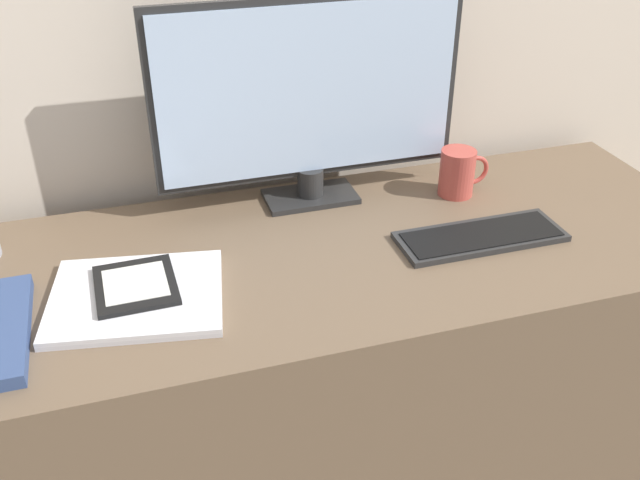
{
  "coord_description": "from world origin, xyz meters",
  "views": [
    {
      "loc": [
        -0.38,
        -0.9,
        1.45
      ],
      "look_at": [
        -0.06,
        0.15,
        0.78
      ],
      "focal_mm": 40.0,
      "sensor_mm": 36.0,
      "label": 1
    }
  ],
  "objects_px": {
    "keyboard": "(481,236)",
    "ereader": "(136,285)",
    "monitor": "(307,99)",
    "laptop": "(137,296)",
    "coffee_mug": "(458,172)"
  },
  "relations": [
    {
      "from": "monitor",
      "to": "keyboard",
      "type": "relative_size",
      "value": 1.93
    },
    {
      "from": "keyboard",
      "to": "monitor",
      "type": "bearing_deg",
      "value": 136.3
    },
    {
      "from": "keyboard",
      "to": "ereader",
      "type": "height_order",
      "value": "ereader"
    },
    {
      "from": "keyboard",
      "to": "laptop",
      "type": "distance_m",
      "value": 0.66
    },
    {
      "from": "keyboard",
      "to": "laptop",
      "type": "bearing_deg",
      "value": -179.28
    },
    {
      "from": "monitor",
      "to": "coffee_mug",
      "type": "relative_size",
      "value": 5.62
    },
    {
      "from": "laptop",
      "to": "ereader",
      "type": "relative_size",
      "value": 2.08
    },
    {
      "from": "laptop",
      "to": "coffee_mug",
      "type": "relative_size",
      "value": 2.88
    },
    {
      "from": "keyboard",
      "to": "ereader",
      "type": "xyz_separation_m",
      "value": [
        -0.66,
        0.01,
        0.01
      ]
    },
    {
      "from": "coffee_mug",
      "to": "keyboard",
      "type": "bearing_deg",
      "value": -102.39
    },
    {
      "from": "laptop",
      "to": "coffee_mug",
      "type": "xyz_separation_m",
      "value": [
        0.7,
        0.2,
        0.04
      ]
    },
    {
      "from": "laptop",
      "to": "keyboard",
      "type": "bearing_deg",
      "value": 0.72
    },
    {
      "from": "keyboard",
      "to": "coffee_mug",
      "type": "bearing_deg",
      "value": 77.61
    },
    {
      "from": "monitor",
      "to": "coffee_mug",
      "type": "xyz_separation_m",
      "value": [
        0.32,
        -0.07,
        -0.17
      ]
    },
    {
      "from": "monitor",
      "to": "laptop",
      "type": "bearing_deg",
      "value": -144.84
    }
  ]
}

